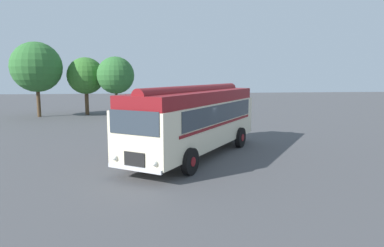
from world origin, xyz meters
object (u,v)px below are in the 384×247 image
(car_near_left, at_px, (136,111))
(traffic_cone, at_px, (132,162))
(vintage_bus, at_px, (196,118))
(car_mid_right, at_px, (203,112))
(car_mid_left, at_px, (167,112))

(car_near_left, bearing_deg, traffic_cone, -88.89)
(vintage_bus, height_order, car_mid_right, vintage_bus)
(car_mid_right, bearing_deg, vintage_bus, -100.84)
(car_near_left, relative_size, car_mid_left, 0.99)
(vintage_bus, relative_size, traffic_cone, 17.60)
(car_mid_left, height_order, traffic_cone, car_mid_left)
(car_mid_right, bearing_deg, car_mid_left, 175.29)
(vintage_bus, height_order, car_mid_left, vintage_bus)
(car_mid_right, bearing_deg, traffic_cone, -110.45)
(car_mid_left, relative_size, car_mid_right, 1.00)
(vintage_bus, distance_m, car_mid_right, 12.88)
(car_mid_right, height_order, traffic_cone, car_mid_right)
(vintage_bus, xyz_separation_m, traffic_cone, (-3.05, -2.04, -1.62))
(car_mid_right, distance_m, traffic_cone, 15.64)
(traffic_cone, bearing_deg, car_mid_right, 69.55)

